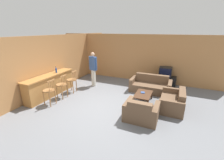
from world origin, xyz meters
name	(u,v)px	position (x,y,z in m)	size (l,w,h in m)	color
ground_plane	(106,108)	(0.00, 0.00, 0.00)	(24.00, 24.00, 0.00)	slate
wall_back	(134,58)	(0.00, 3.74, 1.30)	(9.40, 0.08, 2.60)	#B27A47
wall_left	(62,61)	(-3.12, 1.37, 1.30)	(0.08, 8.74, 2.60)	#B27A47
bar_counter	(50,85)	(-2.78, 0.06, 0.49)	(0.55, 2.53, 0.96)	#A87038
bar_chair_near	(49,92)	(-2.12, -0.64, 0.55)	(0.43, 0.43, 1.04)	#996638
bar_chair_mid	(62,86)	(-2.12, 0.06, 0.55)	(0.44, 0.44, 1.04)	#996638
bar_chair_far	(72,81)	(-2.12, 0.75, 0.55)	(0.47, 0.47, 1.04)	#996638
couch_far	(150,86)	(1.25, 2.30, 0.28)	(1.87, 0.90, 0.78)	brown
armchair_near	(141,112)	(1.39, -0.24, 0.28)	(1.07, 0.85, 0.76)	brown
loveseat_right	(173,102)	(2.32, 0.98, 0.27)	(0.83, 1.41, 0.75)	brown
coffee_table	(143,95)	(1.18, 1.03, 0.32)	(0.62, 0.99, 0.37)	#472D1E
tv_unit	(164,81)	(1.79, 3.42, 0.26)	(1.14, 0.47, 0.51)	black
tv	(165,72)	(1.79, 3.42, 0.76)	(0.62, 0.48, 0.49)	black
bottle	(56,70)	(-2.73, 0.47, 1.10)	(0.08, 0.08, 0.29)	#234293
book_on_table	(143,92)	(1.14, 1.12, 0.39)	(0.18, 0.19, 0.03)	navy
person_by_window	(93,67)	(-1.62, 1.88, 1.01)	(0.51, 0.26, 1.77)	silver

